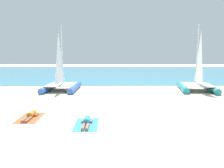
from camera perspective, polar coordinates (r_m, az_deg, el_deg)
The scene contains 8 objects.
ground_plane at distance 18.73m, azimuth -0.08°, elevation -1.82°, with size 120.00×120.00×0.00m, color beige.
ocean_water at distance 41.42m, azimuth -0.24°, elevation 3.64°, with size 120.00×40.00×0.05m, color teal.
sailboat_blue at distance 19.15m, azimuth -14.50°, elevation 0.91°, with size 3.02×4.73×6.17m.
sailboat_teal at distance 20.09m, azimuth 23.51°, elevation 0.84°, with size 3.96×5.28×6.21m.
towel_left at distance 11.31m, azimuth -22.74°, elevation -9.08°, with size 1.10×1.90×0.01m, color #EA5933.
sunbather_left at distance 11.33m, azimuth -22.65°, elevation -8.38°, with size 0.55×1.56×0.30m.
towel_right at distance 9.56m, azimuth -7.46°, elevation -11.63°, with size 1.10×1.90×0.01m, color #338CD8.
sunbather_right at distance 9.58m, azimuth -7.43°, elevation -10.79°, with size 0.55×1.56×0.30m.
Camera 1 is at (-0.09, -8.45, 3.22)m, focal length 31.36 mm.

